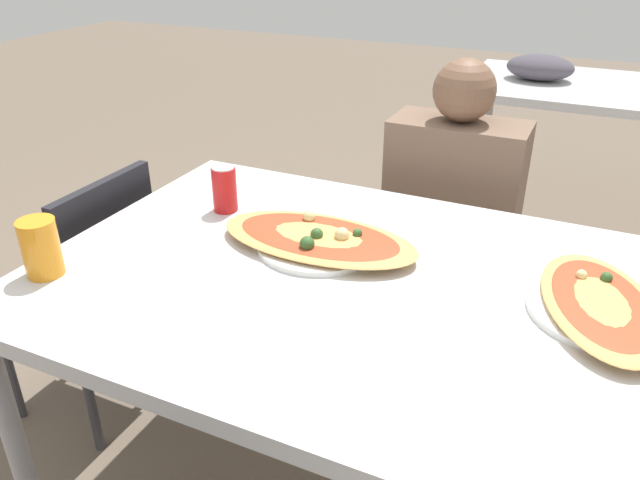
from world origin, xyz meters
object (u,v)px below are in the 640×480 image
object	(u,v)px
pizza_main	(318,239)
person_seated	(451,208)
drink_glass	(41,248)
chair_side_left	(89,285)
chair_far_seated	(454,243)
soda_can	(224,189)
dining_table	(329,298)
pizza_second	(600,306)

from	to	relation	value
pizza_main	person_seated	bearing A→B (deg)	73.49
drink_glass	chair_side_left	bearing A→B (deg)	127.94
chair_far_seated	soda_can	bearing A→B (deg)	51.76
dining_table	chair_side_left	world-z (taller)	chair_side_left
person_seated	pizza_second	size ratio (longest dim) A/B	2.44
soda_can	drink_glass	distance (m)	0.50
chair_far_seated	person_seated	distance (m)	0.21
soda_can	pizza_second	distance (m)	0.97
dining_table	person_seated	size ratio (longest dim) A/B	1.16
dining_table	chair_far_seated	xyz separation A→B (m)	(0.11, 0.83, -0.23)
person_seated	pizza_main	bearing A→B (deg)	73.49
chair_far_seated	chair_side_left	bearing A→B (deg)	38.20
chair_side_left	pizza_second	world-z (taller)	chair_side_left
chair_side_left	chair_far_seated	bearing A→B (deg)	-51.80
dining_table	chair_side_left	size ratio (longest dim) A/B	1.56
dining_table	pizza_main	world-z (taller)	pizza_main
drink_glass	pizza_second	bearing A→B (deg)	17.30
chair_far_seated	person_seated	xyz separation A→B (m)	(0.00, -0.11, 0.18)
person_seated	dining_table	bearing A→B (deg)	81.52
dining_table	drink_glass	distance (m)	0.65
soda_can	drink_glass	xyz separation A→B (m)	(-0.18, -0.46, 0.00)
chair_far_seated	pizza_second	xyz separation A→B (m)	(0.46, -0.75, 0.32)
chair_side_left	soda_can	distance (m)	0.59
dining_table	pizza_second	world-z (taller)	pizza_second
person_seated	chair_far_seated	bearing A→B (deg)	-90.00
chair_side_left	pizza_main	xyz separation A→B (m)	(0.77, 0.03, 0.32)
dining_table	pizza_second	bearing A→B (deg)	8.08
pizza_main	chair_far_seated	bearing A→B (deg)	75.88
pizza_main	soda_can	distance (m)	0.33
chair_side_left	pizza_second	size ratio (longest dim) A/B	1.81
dining_table	drink_glass	xyz separation A→B (m)	(-0.58, -0.28, 0.13)
pizza_main	pizza_second	size ratio (longest dim) A/B	1.08
chair_side_left	pizza_second	bearing A→B (deg)	-89.77
chair_side_left	person_seated	xyz separation A→B (m)	(0.96, 0.64, 0.18)
drink_glass	soda_can	bearing A→B (deg)	68.73
pizza_main	soda_can	world-z (taller)	soda_can
chair_side_left	pizza_main	size ratio (longest dim) A/B	1.68
pizza_main	drink_glass	distance (m)	0.63
dining_table	chair_far_seated	distance (m)	0.86
soda_can	pizza_second	size ratio (longest dim) A/B	0.27
dining_table	chair_side_left	bearing A→B (deg)	174.99
chair_side_left	pizza_main	world-z (taller)	chair_side_left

